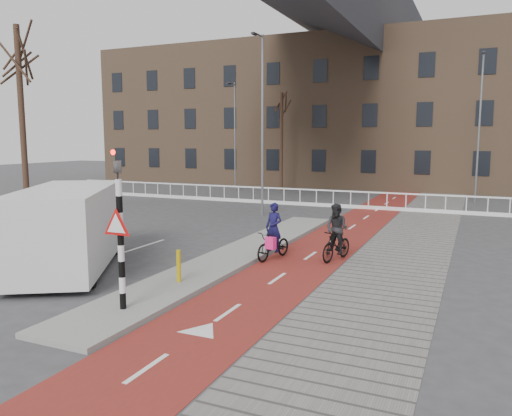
% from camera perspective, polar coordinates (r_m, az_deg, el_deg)
% --- Properties ---
extents(ground, '(120.00, 120.00, 0.00)m').
position_cam_1_polar(ground, '(12.94, -7.17, -9.51)').
color(ground, '#38383A').
rests_on(ground, ground).
extents(bike_lane, '(2.50, 60.00, 0.01)m').
position_cam_1_polar(bike_lane, '(21.48, 10.32, -2.58)').
color(bike_lane, maroon).
rests_on(bike_lane, ground).
extents(sidewalk, '(3.00, 60.00, 0.01)m').
position_cam_1_polar(sidewalk, '(21.01, 17.76, -3.06)').
color(sidewalk, slate).
rests_on(sidewalk, ground).
extents(curb_island, '(1.80, 16.00, 0.12)m').
position_cam_1_polar(curb_island, '(16.64, -2.10, -5.31)').
color(curb_island, gray).
rests_on(curb_island, ground).
extents(traffic_signal, '(0.80, 0.80, 3.68)m').
position_cam_1_polar(traffic_signal, '(11.21, -15.33, -1.98)').
color(traffic_signal, black).
rests_on(traffic_signal, curb_island).
extents(bollard, '(0.12, 0.12, 0.85)m').
position_cam_1_polar(bollard, '(13.35, -8.83, -6.56)').
color(bollard, gold).
rests_on(bollard, curb_island).
extents(cyclist_near, '(0.95, 1.82, 1.83)m').
position_cam_1_polar(cyclist_near, '(16.09, 2.04, -3.72)').
color(cyclist_near, black).
rests_on(cyclist_near, bike_lane).
extents(cyclist_far, '(0.90, 1.74, 1.82)m').
position_cam_1_polar(cyclist_far, '(16.08, 9.20, -3.31)').
color(cyclist_far, black).
rests_on(cyclist_far, bike_lane).
extents(van, '(4.85, 6.05, 2.44)m').
position_cam_1_polar(van, '(15.66, -20.72, -2.08)').
color(van, silver).
rests_on(van, ground).
extents(railing, '(28.00, 0.10, 0.99)m').
position_cam_1_polar(railing, '(30.04, 1.43, 1.09)').
color(railing, silver).
rests_on(railing, ground).
extents(townhouse_row, '(46.00, 10.00, 15.90)m').
position_cam_1_polar(townhouse_row, '(43.76, 11.74, 12.91)').
color(townhouse_row, '#7F6047').
rests_on(townhouse_row, ground).
extents(tree_left, '(0.27, 0.27, 8.83)m').
position_cam_1_polar(tree_left, '(24.97, -25.13, 8.43)').
color(tree_left, '#301D15').
rests_on(tree_left, ground).
extents(tree_mid, '(0.23, 0.23, 7.28)m').
position_cam_1_polar(tree_mid, '(37.87, 2.93, 7.54)').
color(tree_mid, '#301D15').
rests_on(tree_mid, ground).
extents(streetlight_near, '(0.12, 0.12, 8.90)m').
position_cam_1_polar(streetlight_near, '(25.16, 0.74, 9.23)').
color(streetlight_near, slate).
rests_on(streetlight_near, ground).
extents(streetlight_left, '(0.12, 0.12, 7.93)m').
position_cam_1_polar(streetlight_left, '(37.31, -2.42, 8.04)').
color(streetlight_left, slate).
rests_on(streetlight_left, ground).
extents(streetlight_right, '(0.12, 0.12, 8.91)m').
position_cam_1_polar(streetlight_right, '(33.03, 24.15, 8.23)').
color(streetlight_right, slate).
rests_on(streetlight_right, ground).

